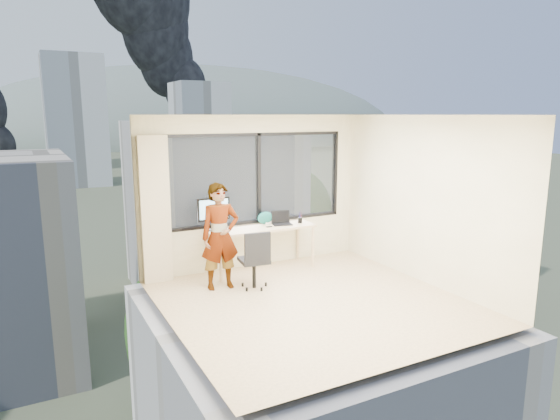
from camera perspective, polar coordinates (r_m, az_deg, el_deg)
floor at (r=7.08m, az=3.81°, el=-10.57°), size 4.00×4.00×0.01m
ceiling at (r=6.58m, az=4.10°, el=10.97°), size 4.00×4.00×0.01m
wall_front at (r=5.16m, az=15.64°, el=-4.04°), size 4.00×0.01×2.60m
wall_left at (r=5.94m, az=-12.76°, el=-1.93°), size 0.01×4.00×2.60m
wall_right at (r=7.93m, az=16.38°, el=1.12°), size 0.01×4.00×2.60m
window_wall at (r=8.44m, az=-2.84°, el=3.68°), size 3.30×0.16×1.55m
curtain at (r=7.82m, az=-14.30°, el=-0.02°), size 0.45×0.14×2.30m
desk at (r=8.35m, az=-2.10°, el=-4.45°), size 1.80×0.60×0.75m
chair at (r=7.47m, az=-3.05°, el=-5.64°), size 0.53×0.53×0.92m
person at (r=7.43m, az=-6.97°, el=-3.05°), size 0.61×0.42×1.61m
monitor at (r=8.02m, az=-7.71°, el=-0.43°), size 0.55×0.13×0.55m
game_console at (r=8.57m, az=-1.36°, el=-1.22°), size 0.32×0.28×0.07m
laptop at (r=8.38m, az=0.26°, el=-1.02°), size 0.39×0.40×0.21m
cellphone at (r=8.22m, az=-1.28°, el=-1.95°), size 0.11×0.06×0.01m
pen_cup at (r=8.53m, az=2.34°, el=-1.19°), size 0.09×0.09×0.09m
handbag at (r=8.44m, az=-1.73°, el=-0.91°), size 0.30×0.17×0.22m
exterior_ground at (r=126.75m, az=-25.76°, el=2.43°), size 400.00×400.00×0.04m
near_bldg_b at (r=47.06m, az=-7.91°, el=0.42°), size 14.00×13.00×16.00m
near_bldg_c at (r=48.82m, az=16.83°, el=-3.18°), size 12.00×10.00×10.00m
far_tower_b at (r=126.14m, az=-22.67°, el=9.50°), size 13.00×13.00×30.00m
far_tower_c at (r=153.50m, az=-9.28°, el=9.58°), size 15.00×15.00×26.00m
hill_b at (r=342.05m, az=-10.02°, el=8.11°), size 300.00×220.00×96.00m
tree_b at (r=27.56m, az=-9.34°, el=-15.16°), size 7.60×7.60×9.00m
tree_c at (r=53.50m, az=1.57°, el=-1.47°), size 8.40×8.40×10.00m
smoke_plume_b at (r=186.68m, az=-9.56°, el=18.43°), size 30.00×18.00×70.00m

